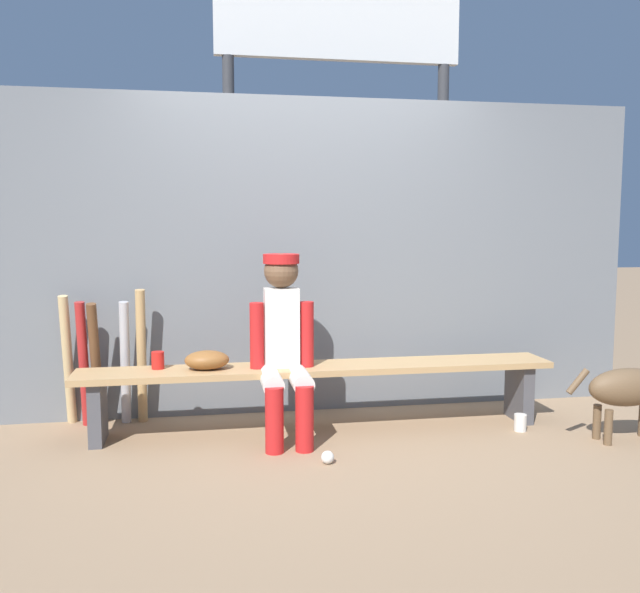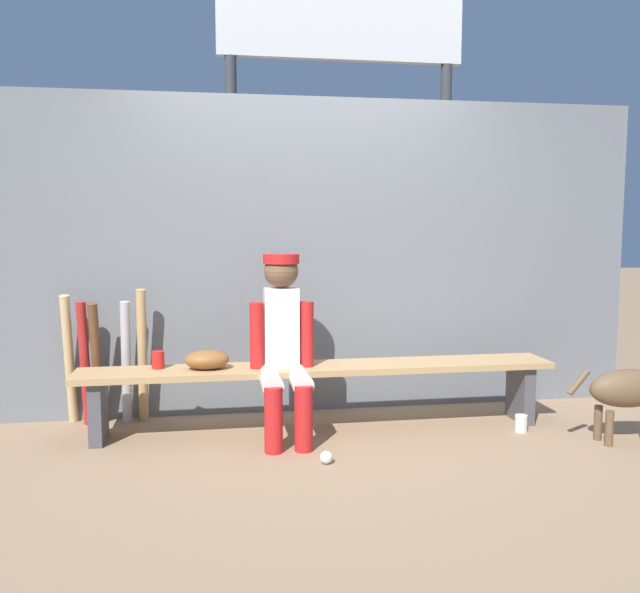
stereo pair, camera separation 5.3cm
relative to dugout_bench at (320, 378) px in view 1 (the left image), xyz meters
name	(u,v)px [view 1 (the left image)]	position (x,y,z in m)	size (l,w,h in m)	color
ground_plane	(320,430)	(0.00, 0.00, -0.35)	(30.00, 30.00, 0.00)	#937556
chainlink_fence	(308,257)	(0.00, 0.50, 0.77)	(4.86, 0.03, 2.23)	slate
dugout_bench	(320,378)	(0.00, 0.00, 0.00)	(3.10, 0.36, 0.44)	tan
player_seated	(284,340)	(-0.25, -0.11, 0.28)	(0.41, 0.55, 1.16)	silver
baseball_glove	(207,360)	(-0.73, 0.00, 0.14)	(0.28, 0.20, 0.12)	brown
bat_wood_tan	(142,357)	(-1.16, 0.37, 0.11)	(0.06, 0.06, 0.92)	tan
bat_aluminum_silver	(125,363)	(-1.27, 0.37, 0.07)	(0.06, 0.06, 0.84)	#B7B7BC
bat_wood_dark	(96,365)	(-1.45, 0.33, 0.07)	(0.06, 0.06, 0.85)	brown
bat_aluminum_red	(84,364)	(-1.53, 0.35, 0.07)	(0.06, 0.06, 0.85)	#B22323
bat_wood_natural	(68,360)	(-1.64, 0.40, 0.09)	(0.06, 0.06, 0.89)	tan
baseball	(328,457)	(-0.06, -0.61, -0.32)	(0.07, 0.07, 0.07)	white
cup_on_ground	(520,423)	(1.29, -0.24, -0.30)	(0.08, 0.08, 0.11)	silver
cup_on_bench	(158,360)	(-1.03, 0.07, 0.14)	(0.08, 0.08, 0.11)	red
scoreboard	(345,55)	(0.51, 1.66, 2.46)	(2.43, 0.27, 3.94)	#3F3F42
dog	(636,387)	(1.91, -0.53, -0.02)	(0.84, 0.20, 0.49)	brown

